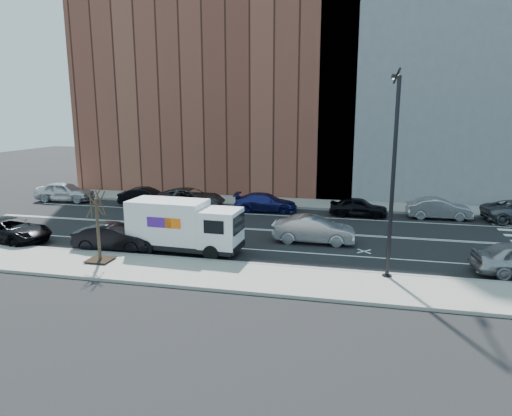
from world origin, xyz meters
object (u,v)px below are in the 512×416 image
at_px(far_parked_a, 65,192).
at_px(far_parked_b, 147,197).
at_px(driving_sedan, 314,230).
at_px(fedex_van, 184,226).

height_order(far_parked_a, far_parked_b, far_parked_a).
bearing_deg(far_parked_b, driving_sedan, -123.72).
bearing_deg(fedex_van, driving_sedan, 29.79).
relative_size(fedex_van, far_parked_b, 1.42).
relative_size(far_parked_b, driving_sedan, 0.95).
height_order(fedex_van, far_parked_a, fedex_van).
distance_m(far_parked_a, driving_sedan, 23.28).
distance_m(fedex_van, far_parked_b, 13.43).
bearing_deg(far_parked_a, far_parked_b, -95.03).
xyz_separation_m(far_parked_b, driving_sedan, (14.32, -7.60, 0.04)).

